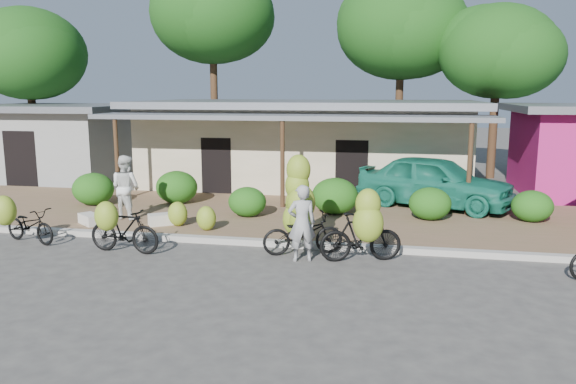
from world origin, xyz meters
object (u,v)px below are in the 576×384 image
sack_near (165,219)px  tree_far_center (209,12)px  bike_center (301,215)px  vendor (302,223)px  bystander (126,187)px  sack_far (90,219)px  tree_near_right (493,49)px  bike_right (363,231)px  bike_left (122,228)px  tree_back_left (26,52)px  tree_center_right (398,25)px  teal_van (435,181)px  bike_far_left (25,222)px

sack_near → tree_far_center: bearing=103.0°
bike_center → vendor: size_ratio=1.31×
bike_center → bystander: size_ratio=1.24×
sack_near → sack_far: 2.06m
tree_near_right → vendor: 15.54m
tree_far_center → vendor: bearing=-64.6°
bike_right → bystander: (-6.89, 2.63, 0.30)m
tree_far_center → tree_near_right: 13.25m
sack_near → bike_left: bearing=-89.7°
sack_near → bystander: (-1.37, 0.50, 0.76)m
tree_back_left → bystander: size_ratio=4.14×
bike_left → bike_center: bike_center is taller
bike_left → bike_right: 5.52m
sack_near → bystander: bystander is taller
tree_center_right → teal_van: (1.39, -9.61, -5.80)m
tree_near_right → bike_left: size_ratio=4.03×
tree_far_center → bike_center: bearing=-64.0°
bike_center → sack_far: size_ratio=3.02×
bike_right → vendor: 1.34m
tree_near_right → bike_center: (-5.97, -12.91, -4.60)m
tree_near_right → bystander: size_ratio=4.01×
bike_left → teal_van: 9.71m
teal_van → tree_back_left: bearing=93.8°
tree_far_center → tree_near_right: size_ratio=1.34×
sack_far → vendor: 6.51m
bike_center → teal_van: bearing=-53.3°
vendor → teal_van: bearing=-137.7°
tree_near_right → bike_center: 14.95m
bike_left → vendor: 4.19m
bike_far_left → bike_center: (6.78, 0.66, 0.33)m
teal_van → tree_far_center: bearing=70.9°
bike_far_left → bike_left: bike_left is taller
bike_left → sack_near: (-0.01, 2.44, -0.33)m
sack_far → bystander: bystander is taller
bike_far_left → vendor: 6.94m
vendor → bike_far_left: bearing=-20.6°
tree_far_center → bike_left: 17.16m
bike_far_left → tree_back_left: bearing=52.4°
tree_center_right → bike_center: tree_center_right is taller
tree_back_left → tree_near_right: 21.05m
tree_far_center → bike_center: size_ratio=4.33×
bike_left → sack_near: bike_left is taller
bike_far_left → bystander: size_ratio=0.98×
tree_back_left → sack_far: (8.97, -10.34, -5.28)m
vendor → bystander: size_ratio=0.94×
bystander → tree_far_center: bearing=-64.9°
bike_left → teal_van: (7.38, 6.30, 0.33)m
sack_far → vendor: bearing=-16.3°
bike_left → sack_near: 2.46m
teal_van → sack_near: bearing=139.8°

